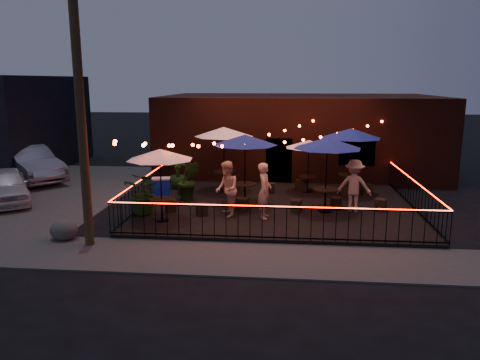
% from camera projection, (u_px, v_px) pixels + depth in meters
% --- Properties ---
extents(ground, '(110.00, 110.00, 0.00)m').
position_uv_depth(ground, '(275.00, 225.00, 15.80)').
color(ground, black).
rests_on(ground, ground).
extents(patio, '(10.00, 8.00, 0.15)m').
position_uv_depth(patio, '(277.00, 207.00, 17.73)').
color(patio, black).
rests_on(patio, ground).
extents(sidewalk, '(18.00, 2.50, 0.05)m').
position_uv_depth(sidewalk, '(273.00, 260.00, 12.63)').
color(sidewalk, '#3F3D3A').
rests_on(sidewalk, ground).
extents(parking_lot, '(11.00, 12.00, 0.02)m').
position_uv_depth(parking_lot, '(8.00, 190.00, 20.82)').
color(parking_lot, '#3F3D3A').
rests_on(parking_lot, ground).
extents(brick_building, '(14.00, 8.00, 4.00)m').
position_uv_depth(brick_building, '(299.00, 133.00, 25.01)').
color(brick_building, '#33160D').
rests_on(brick_building, ground).
extents(utility_pole, '(0.26, 0.26, 8.00)m').
position_uv_depth(utility_pole, '(80.00, 109.00, 12.94)').
color(utility_pole, '#342715').
rests_on(utility_pole, ground).
extents(fence_front, '(10.00, 0.04, 1.04)m').
position_uv_depth(fence_front, '(274.00, 223.00, 13.71)').
color(fence_front, black).
rests_on(fence_front, patio).
extents(fence_left, '(0.04, 8.00, 1.04)m').
position_uv_depth(fence_left, '(148.00, 189.00, 18.08)').
color(fence_left, black).
rests_on(fence_left, patio).
extents(fence_right, '(0.04, 8.00, 1.04)m').
position_uv_depth(fence_right, '(413.00, 195.00, 17.14)').
color(fence_right, black).
rests_on(fence_right, patio).
extents(festoon_lights, '(10.02, 8.72, 1.32)m').
position_uv_depth(festoon_lights, '(250.00, 144.00, 17.02)').
color(festoon_lights, red).
rests_on(festoon_lights, ground).
extents(cafe_table_0, '(2.75, 2.75, 2.43)m').
position_uv_depth(cafe_table_0, '(160.00, 155.00, 15.27)').
color(cafe_table_0, black).
rests_on(cafe_table_0, patio).
extents(cafe_table_1, '(2.79, 2.79, 2.72)m').
position_uv_depth(cafe_table_1, '(224.00, 133.00, 19.51)').
color(cafe_table_1, black).
rests_on(cafe_table_1, patio).
extents(cafe_table_2, '(2.52, 2.52, 2.68)m').
position_uv_depth(cafe_table_2, '(245.00, 141.00, 17.18)').
color(cafe_table_2, black).
rests_on(cafe_table_2, patio).
extents(cafe_table_3, '(2.63, 2.63, 2.20)m').
position_uv_depth(cafe_table_3, '(309.00, 145.00, 19.36)').
color(cafe_table_3, black).
rests_on(cafe_table_3, patio).
extents(cafe_table_4, '(2.85, 2.85, 2.68)m').
position_uv_depth(cafe_table_4, '(327.00, 144.00, 16.31)').
color(cafe_table_4, black).
rests_on(cafe_table_4, patio).
extents(cafe_table_5, '(2.83, 2.83, 2.72)m').
position_uv_depth(cafe_table_5, '(351.00, 134.00, 18.92)').
color(cafe_table_5, black).
rests_on(cafe_table_5, patio).
extents(bistro_chair_0, '(0.47, 0.47, 0.43)m').
position_uv_depth(bistro_chair_0, '(171.00, 206.00, 16.79)').
color(bistro_chair_0, black).
rests_on(bistro_chair_0, patio).
extents(bistro_chair_1, '(0.47, 0.47, 0.42)m').
position_uv_depth(bistro_chair_1, '(202.00, 209.00, 16.33)').
color(bistro_chair_1, black).
rests_on(bistro_chair_1, patio).
extents(bistro_chair_2, '(0.47, 0.47, 0.51)m').
position_uv_depth(bistro_chair_2, '(184.00, 188.00, 19.31)').
color(bistro_chair_2, black).
rests_on(bistro_chair_2, patio).
extents(bistro_chair_3, '(0.48, 0.48, 0.47)m').
position_uv_depth(bistro_chair_3, '(227.00, 187.00, 19.61)').
color(bistro_chair_3, black).
rests_on(bistro_chair_3, patio).
extents(bistro_chair_4, '(0.50, 0.50, 0.48)m').
position_uv_depth(bistro_chair_4, '(242.00, 205.00, 16.83)').
color(bistro_chair_4, black).
rests_on(bistro_chair_4, patio).
extents(bistro_chair_5, '(0.41, 0.41, 0.42)m').
position_uv_depth(bistro_chair_5, '(296.00, 206.00, 16.81)').
color(bistro_chair_5, black).
rests_on(bistro_chair_5, patio).
extents(bistro_chair_6, '(0.37, 0.37, 0.42)m').
position_uv_depth(bistro_chair_6, '(270.00, 188.00, 19.57)').
color(bistro_chair_6, black).
rests_on(bistro_chair_6, patio).
extents(bistro_chair_7, '(0.50, 0.50, 0.48)m').
position_uv_depth(bistro_chair_7, '(301.00, 186.00, 19.87)').
color(bistro_chair_7, black).
rests_on(bistro_chair_7, patio).
extents(bistro_chair_8, '(0.45, 0.45, 0.42)m').
position_uv_depth(bistro_chair_8, '(336.00, 203.00, 17.16)').
color(bistro_chair_8, black).
rests_on(bistro_chair_8, patio).
extents(bistro_chair_9, '(0.48, 0.48, 0.44)m').
position_uv_depth(bistro_chair_9, '(380.00, 205.00, 16.85)').
color(bistro_chair_9, black).
rests_on(bistro_chair_9, patio).
extents(bistro_chair_10, '(0.42, 0.42, 0.48)m').
position_uv_depth(bistro_chair_10, '(346.00, 189.00, 19.17)').
color(bistro_chair_10, black).
rests_on(bistro_chair_10, patio).
extents(bistro_chair_11, '(0.46, 0.46, 0.45)m').
position_uv_depth(bistro_chair_11, '(367.00, 189.00, 19.24)').
color(bistro_chair_11, black).
rests_on(bistro_chair_11, patio).
extents(patron_a, '(0.49, 0.72, 1.92)m').
position_uv_depth(patron_a, '(265.00, 191.00, 15.85)').
color(patron_a, tan).
rests_on(patron_a, patio).
extents(patron_b, '(0.96, 1.11, 1.93)m').
position_uv_depth(patron_b, '(227.00, 189.00, 16.04)').
color(patron_b, tan).
rests_on(patron_b, patio).
extents(patron_c, '(1.35, 0.97, 1.88)m').
position_uv_depth(patron_c, '(354.00, 186.00, 16.70)').
color(patron_c, '#D0B28D').
rests_on(patron_c, patio).
extents(potted_shrub_a, '(1.72, 1.62, 1.51)m').
position_uv_depth(potted_shrub_a, '(145.00, 193.00, 16.37)').
color(potted_shrub_a, '#153510').
rests_on(potted_shrub_a, patio).
extents(potted_shrub_b, '(0.94, 0.80, 1.55)m').
position_uv_depth(potted_shrub_b, '(189.00, 181.00, 18.33)').
color(potted_shrub_b, '#15390B').
rests_on(potted_shrub_b, patio).
extents(potted_shrub_c, '(0.90, 0.90, 1.36)m').
position_uv_depth(potted_shrub_c, '(178.00, 173.00, 20.32)').
color(potted_shrub_c, '#173F10').
rests_on(potted_shrub_c, patio).
extents(cooler, '(0.79, 0.63, 0.92)m').
position_uv_depth(cooler, '(161.00, 189.00, 18.21)').
color(cooler, '#0F2CC4').
rests_on(cooler, patio).
extents(boulder, '(1.01, 0.91, 0.68)m').
position_uv_depth(boulder, '(64.00, 230.00, 14.14)').
color(boulder, '#44433F').
rests_on(boulder, ground).
extents(car_white, '(3.57, 4.24, 1.37)m').
position_uv_depth(car_white, '(6.00, 186.00, 18.48)').
color(car_white, silver).
rests_on(car_white, ground).
extents(car_silver, '(5.07, 4.71, 1.70)m').
position_uv_depth(car_silver, '(29.00, 164.00, 22.46)').
color(car_silver, '#98989F').
rests_on(car_silver, ground).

